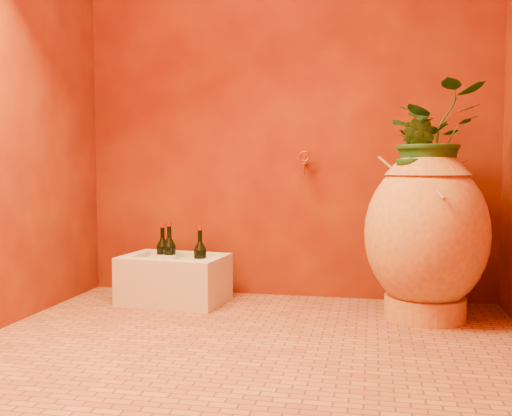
% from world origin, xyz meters
% --- Properties ---
extents(floor, '(2.50, 2.50, 0.00)m').
position_xyz_m(floor, '(0.00, 0.00, 0.00)').
color(floor, '#9A5832').
rests_on(floor, ground).
extents(wall_back, '(2.50, 0.02, 2.50)m').
position_xyz_m(wall_back, '(0.00, 1.00, 1.25)').
color(wall_back, '#5E0E05').
rests_on(wall_back, ground).
extents(amphora, '(0.80, 0.80, 0.91)m').
position_xyz_m(amphora, '(0.81, 0.60, 0.45)').
color(amphora, gold).
rests_on(amphora, floor).
extents(stone_basin, '(0.63, 0.46, 0.28)m').
position_xyz_m(stone_basin, '(-0.61, 0.69, 0.13)').
color(stone_basin, beige).
rests_on(stone_basin, floor).
extents(wine_bottle_a, '(0.08, 0.08, 0.32)m').
position_xyz_m(wine_bottle_a, '(-0.64, 0.70, 0.27)').
color(wine_bottle_a, black).
rests_on(wine_bottle_a, stone_basin).
extents(wine_bottle_b, '(0.08, 0.08, 0.31)m').
position_xyz_m(wine_bottle_b, '(-0.69, 0.73, 0.26)').
color(wine_bottle_b, black).
rests_on(wine_bottle_b, stone_basin).
extents(wine_bottle_c, '(0.08, 0.08, 0.31)m').
position_xyz_m(wine_bottle_c, '(-0.43, 0.63, 0.26)').
color(wine_bottle_c, black).
rests_on(wine_bottle_c, stone_basin).
extents(wall_tap, '(0.07, 0.14, 0.15)m').
position_xyz_m(wall_tap, '(0.13, 0.92, 0.82)').
color(wall_tap, '#985C23').
rests_on(wall_tap, wall_back).
extents(plant_main, '(0.62, 0.59, 0.54)m').
position_xyz_m(plant_main, '(0.82, 0.63, 0.95)').
color(plant_main, '#163F16').
rests_on(plant_main, amphora).
extents(plant_side, '(0.25, 0.23, 0.36)m').
position_xyz_m(plant_side, '(0.74, 0.53, 0.86)').
color(plant_side, '#163F16').
rests_on(plant_side, amphora).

